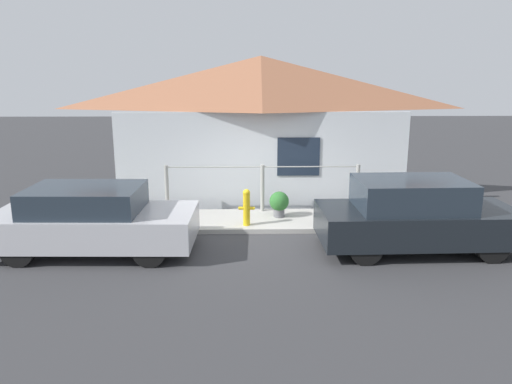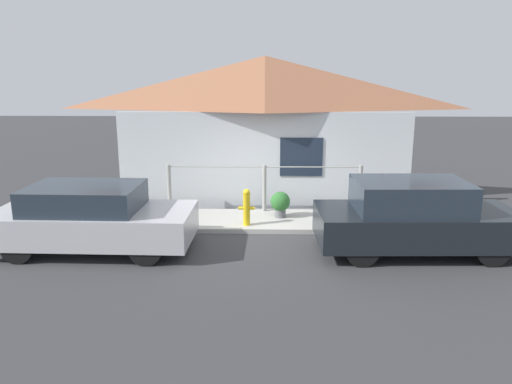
{
  "view_description": "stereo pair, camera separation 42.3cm",
  "coord_description": "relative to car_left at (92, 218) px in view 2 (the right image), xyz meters",
  "views": [
    {
      "loc": [
        -0.38,
        -10.66,
        3.56
      ],
      "look_at": [
        -0.18,
        0.3,
        0.9
      ],
      "focal_mm": 35.0,
      "sensor_mm": 36.0,
      "label": 1
    },
    {
      "loc": [
        0.04,
        -10.66,
        3.56
      ],
      "look_at": [
        -0.18,
        0.3,
        0.9
      ],
      "focal_mm": 35.0,
      "sensor_mm": 36.0,
      "label": 2
    }
  ],
  "objects": [
    {
      "name": "ground_plane",
      "position": [
        3.47,
        1.09,
        -0.68
      ],
      "size": [
        60.0,
        60.0,
        0.0
      ],
      "primitive_type": "plane",
      "color": "#38383A"
    },
    {
      "name": "sidewalk",
      "position": [
        3.47,
        1.94,
        -0.63
      ],
      "size": [
        24.0,
        1.7,
        0.11
      ],
      "color": "#B2AFA8",
      "rests_on": "ground_plane"
    },
    {
      "name": "house",
      "position": [
        3.47,
        4.2,
        2.41
      ],
      "size": [
        8.01,
        2.23,
        3.97
      ],
      "color": "silver",
      "rests_on": "ground_plane"
    },
    {
      "name": "fence",
      "position": [
        3.47,
        2.63,
        0.08
      ],
      "size": [
        4.9,
        0.1,
        1.18
      ],
      "color": "#999993",
      "rests_on": "sidewalk"
    },
    {
      "name": "car_left",
      "position": [
        0.0,
        0.0,
        0.0
      ],
      "size": [
        4.0,
        1.83,
        1.35
      ],
      "rotation": [
        0.0,
        0.0,
        -0.02
      ],
      "color": "#B7B7BC",
      "rests_on": "ground_plane"
    },
    {
      "name": "car_right",
      "position": [
        6.46,
        -0.0,
        0.05
      ],
      "size": [
        3.98,
        1.78,
        1.48
      ],
      "rotation": [
        0.0,
        0.0,
        0.03
      ],
      "color": "black",
      "rests_on": "ground_plane"
    },
    {
      "name": "fire_hydrant",
      "position": [
        3.07,
        1.41,
        -0.13
      ],
      "size": [
        0.38,
        0.17,
        0.85
      ],
      "color": "yellow",
      "rests_on": "sidewalk"
    },
    {
      "name": "potted_plant_near_hydrant",
      "position": [
        3.86,
        2.08,
        -0.22
      ],
      "size": [
        0.47,
        0.47,
        0.63
      ],
      "color": "slate",
      "rests_on": "sidewalk"
    },
    {
      "name": "potted_plant_by_fence",
      "position": [
        -0.21,
        2.03,
        -0.27
      ],
      "size": [
        0.43,
        0.43,
        0.56
      ],
      "color": "brown",
      "rests_on": "sidewalk"
    }
  ]
}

